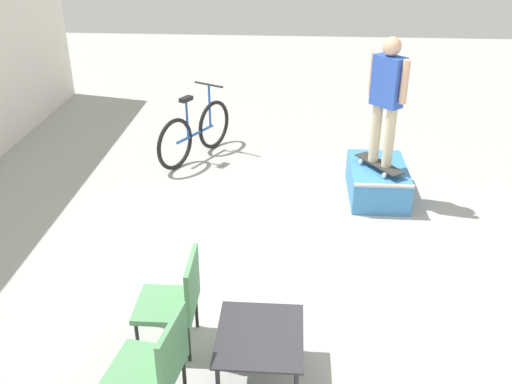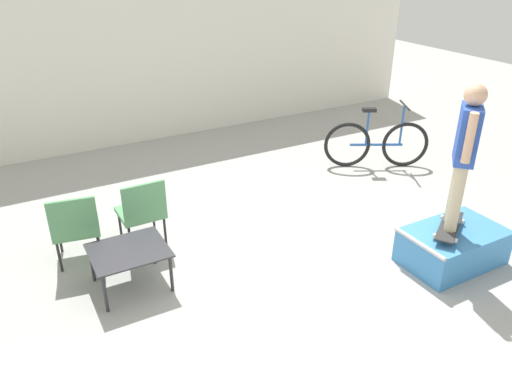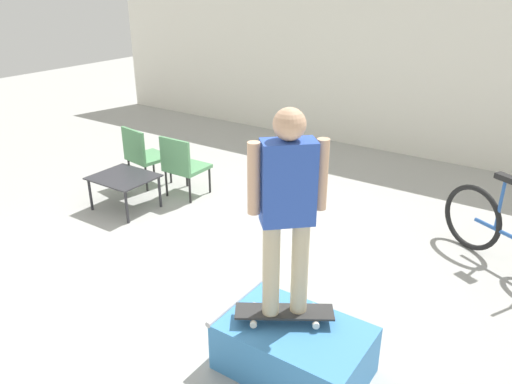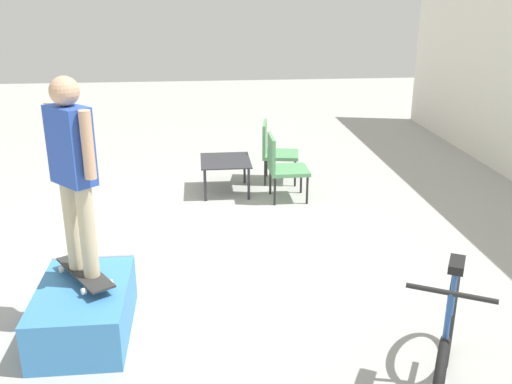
{
  "view_description": "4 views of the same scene",
  "coord_description": "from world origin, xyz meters",
  "px_view_note": "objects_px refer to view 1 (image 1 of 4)",
  "views": [
    {
      "loc": [
        -5.16,
        0.39,
        3.55
      ],
      "look_at": [
        0.26,
        0.76,
        0.77
      ],
      "focal_mm": 40.0,
      "sensor_mm": 36.0,
      "label": 1
    },
    {
      "loc": [
        -2.61,
        -3.97,
        3.38
      ],
      "look_at": [
        0.04,
        0.83,
        0.65
      ],
      "focal_mm": 35.0,
      "sensor_mm": 36.0,
      "label": 2
    },
    {
      "loc": [
        3.3,
        -3.52,
        2.94
      ],
      "look_at": [
        0.49,
        0.62,
        0.75
      ],
      "focal_mm": 35.0,
      "sensor_mm": 36.0,
      "label": 3
    },
    {
      "loc": [
        6.06,
        0.25,
        2.76
      ],
      "look_at": [
        0.32,
        0.84,
        0.68
      ],
      "focal_mm": 40.0,
      "sensor_mm": 36.0,
      "label": 4
    }
  ],
  "objects_px": {
    "skate_ramp_box": "(377,181)",
    "patio_chair_left": "(156,363)",
    "person_skater": "(387,93)",
    "coffee_table": "(260,340)",
    "bicycle": "(195,133)",
    "patio_chair_right": "(176,298)",
    "skateboard_on_ramp": "(379,164)"
  },
  "relations": [
    {
      "from": "skate_ramp_box",
      "to": "patio_chair_left",
      "type": "height_order",
      "value": "patio_chair_left"
    },
    {
      "from": "skate_ramp_box",
      "to": "skateboard_on_ramp",
      "type": "distance_m",
      "value": 0.32
    },
    {
      "from": "patio_chair_right",
      "to": "person_skater",
      "type": "bearing_deg",
      "value": 143.93
    },
    {
      "from": "skateboard_on_ramp",
      "to": "person_skater",
      "type": "relative_size",
      "value": 0.47
    },
    {
      "from": "person_skater",
      "to": "patio_chair_left",
      "type": "bearing_deg",
      "value": 107.65
    },
    {
      "from": "coffee_table",
      "to": "patio_chair_left",
      "type": "height_order",
      "value": "patio_chair_left"
    },
    {
      "from": "skate_ramp_box",
      "to": "coffee_table",
      "type": "bearing_deg",
      "value": 158.39
    },
    {
      "from": "skateboard_on_ramp",
      "to": "patio_chair_right",
      "type": "height_order",
      "value": "patio_chair_right"
    },
    {
      "from": "person_skater",
      "to": "patio_chair_left",
      "type": "xyz_separation_m",
      "value": [
        -3.72,
        2.09,
        -0.97
      ]
    },
    {
      "from": "coffee_table",
      "to": "patio_chair_left",
      "type": "relative_size",
      "value": 0.89
    },
    {
      "from": "bicycle",
      "to": "person_skater",
      "type": "bearing_deg",
      "value": -86.75
    },
    {
      "from": "person_skater",
      "to": "bicycle",
      "type": "height_order",
      "value": "person_skater"
    },
    {
      "from": "coffee_table",
      "to": "bicycle",
      "type": "bearing_deg",
      "value": 15.69
    },
    {
      "from": "coffee_table",
      "to": "bicycle",
      "type": "height_order",
      "value": "bicycle"
    },
    {
      "from": "skateboard_on_ramp",
      "to": "patio_chair_left",
      "type": "distance_m",
      "value": 4.27
    },
    {
      "from": "person_skater",
      "to": "bicycle",
      "type": "relative_size",
      "value": 1.04
    },
    {
      "from": "patio_chair_left",
      "to": "person_skater",
      "type": "bearing_deg",
      "value": 160.13
    },
    {
      "from": "patio_chair_left",
      "to": "bicycle",
      "type": "relative_size",
      "value": 0.58
    },
    {
      "from": "skate_ramp_box",
      "to": "person_skater",
      "type": "distance_m",
      "value": 1.26
    },
    {
      "from": "patio_chair_right",
      "to": "bicycle",
      "type": "distance_m",
      "value": 4.19
    },
    {
      "from": "coffee_table",
      "to": "patio_chair_right",
      "type": "xyz_separation_m",
      "value": [
        0.39,
        0.75,
        0.08
      ]
    },
    {
      "from": "coffee_table",
      "to": "patio_chair_left",
      "type": "xyz_separation_m",
      "value": [
        -0.4,
        0.75,
        0.08
      ]
    },
    {
      "from": "person_skater",
      "to": "patio_chair_left",
      "type": "distance_m",
      "value": 4.38
    },
    {
      "from": "person_skater",
      "to": "bicycle",
      "type": "xyz_separation_m",
      "value": [
        1.22,
        2.62,
        -1.06
      ]
    },
    {
      "from": "skate_ramp_box",
      "to": "person_skater",
      "type": "bearing_deg",
      "value": 172.47
    },
    {
      "from": "skateboard_on_ramp",
      "to": "coffee_table",
      "type": "distance_m",
      "value": 3.58
    },
    {
      "from": "skate_ramp_box",
      "to": "patio_chair_left",
      "type": "xyz_separation_m",
      "value": [
        -3.83,
        2.11,
        0.28
      ]
    },
    {
      "from": "skateboard_on_ramp",
      "to": "coffee_table",
      "type": "relative_size",
      "value": 0.94
    },
    {
      "from": "coffee_table",
      "to": "skate_ramp_box",
      "type": "bearing_deg",
      "value": -21.61
    },
    {
      "from": "patio_chair_left",
      "to": "patio_chair_right",
      "type": "relative_size",
      "value": 1.0
    },
    {
      "from": "skate_ramp_box",
      "to": "bicycle",
      "type": "xyz_separation_m",
      "value": [
        1.12,
        2.63,
        0.19
      ]
    },
    {
      "from": "skateboard_on_ramp",
      "to": "skate_ramp_box",
      "type": "bearing_deg",
      "value": -40.28
    }
  ]
}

